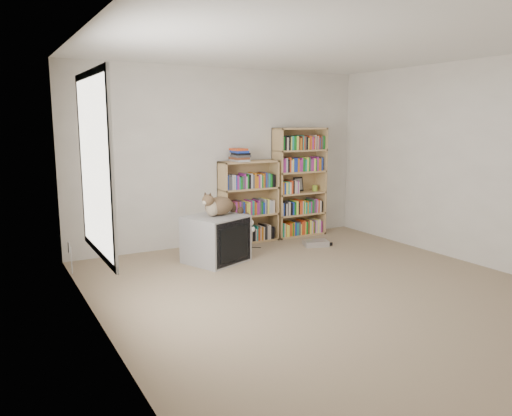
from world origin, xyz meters
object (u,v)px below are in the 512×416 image
cat (224,208)px  dvd_player (316,243)px  crt_tv (215,239)px  bookcase_short (248,205)px  bookcase_tall (299,185)px

cat → dvd_player: size_ratio=2.12×
crt_tv → bookcase_short: bearing=18.7°
cat → bookcase_tall: size_ratio=0.43×
cat → bookcase_tall: 1.80m
bookcase_short → dvd_player: 1.13m
crt_tv → bookcase_tall: 1.98m
bookcase_short → crt_tv: bearing=-139.2°
cat → dvd_player: (1.47, 0.05, -0.64)m
crt_tv → bookcase_tall: (1.76, 0.75, 0.50)m
crt_tv → dvd_player: bearing=-20.4°
crt_tv → bookcase_short: bookcase_short is taller
bookcase_tall → dvd_player: bookcase_tall is taller
cat → bookcase_short: 1.07m
cat → dvd_player: 1.60m
crt_tv → cat: 0.40m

